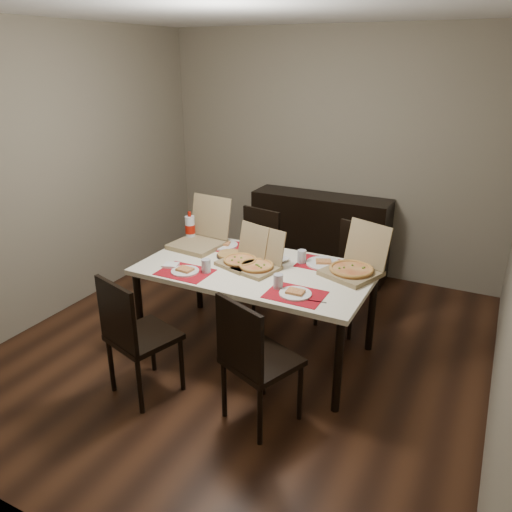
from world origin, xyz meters
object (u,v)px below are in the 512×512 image
at_px(sideboard, 319,235).
at_px(dining_table, 256,276).
at_px(chair_far_left, 254,253).
at_px(chair_near_left, 134,333).
at_px(pizza_box_center, 259,263).
at_px(chair_near_right, 254,357).
at_px(chair_far_right, 351,271).
at_px(soda_bottle, 190,228).
at_px(dip_bowl, 282,260).

xyz_separation_m(sideboard, dining_table, (0.10, -1.77, 0.23)).
xyz_separation_m(dining_table, chair_far_left, (-0.43, 0.81, -0.17)).
relative_size(chair_near_left, pizza_box_center, 2.37).
height_order(chair_near_right, chair_far_right, same).
distance_m(sideboard, chair_near_right, 2.62).
height_order(dining_table, chair_far_right, chair_far_right).
height_order(pizza_box_center, soda_bottle, pizza_box_center).
bearing_deg(pizza_box_center, chair_near_left, -120.31).
height_order(chair_far_left, pizza_box_center, pizza_box_center).
relative_size(sideboard, chair_near_right, 1.61).
bearing_deg(chair_far_right, pizza_box_center, -121.52).
bearing_deg(pizza_box_center, sideboard, 94.37).
relative_size(pizza_box_center, dip_bowl, 3.67).
bearing_deg(chair_far_left, dining_table, -62.16).
xyz_separation_m(chair_near_left, pizza_box_center, (0.52, 0.89, 0.29)).
distance_m(chair_near_left, pizza_box_center, 1.07).
bearing_deg(dip_bowl, chair_far_right, 55.02).
relative_size(chair_far_left, dip_bowl, 8.72).
bearing_deg(chair_near_left, sideboard, 81.84).
height_order(chair_near_left, pizza_box_center, pizza_box_center).
bearing_deg(chair_near_left, dip_bowl, 61.41).
relative_size(chair_near_left, chair_far_left, 1.00).
distance_m(dining_table, chair_near_right, 0.91).
xyz_separation_m(dining_table, soda_bottle, (-0.81, 0.30, 0.18)).
bearing_deg(soda_bottle, sideboard, 64.33).
bearing_deg(sideboard, chair_far_left, -108.84).
bearing_deg(dining_table, dip_bowl, 59.61).
height_order(chair_far_right, pizza_box_center, pizza_box_center).
distance_m(sideboard, chair_far_right, 1.16).
relative_size(chair_far_right, dip_bowl, 8.72).
height_order(chair_near_left, chair_near_right, same).
distance_m(sideboard, pizza_box_center, 1.83).
height_order(chair_near_left, dip_bowl, chair_near_left).
bearing_deg(soda_bottle, dip_bowl, -4.89).
bearing_deg(sideboard, dip_bowl, -81.57).
distance_m(chair_far_left, pizza_box_center, 1.00).
relative_size(dining_table, chair_far_left, 1.94).
relative_size(chair_far_right, soda_bottle, 3.46).
bearing_deg(soda_bottle, chair_far_right, 20.78).
relative_size(sideboard, soda_bottle, 5.58).
height_order(sideboard, chair_near_right, chair_near_right).
xyz_separation_m(dining_table, dip_bowl, (0.13, 0.22, 0.08)).
relative_size(dining_table, chair_near_right, 1.94).
relative_size(sideboard, dip_bowl, 14.06).
bearing_deg(chair_far_right, sideboard, 123.93).
bearing_deg(dining_table, chair_far_right, 56.21).
bearing_deg(chair_far_right, chair_far_left, 179.88).
relative_size(sideboard, chair_near_left, 1.61).
bearing_deg(chair_far_left, chair_near_left, -91.92).
height_order(dining_table, chair_near_left, chair_near_left).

